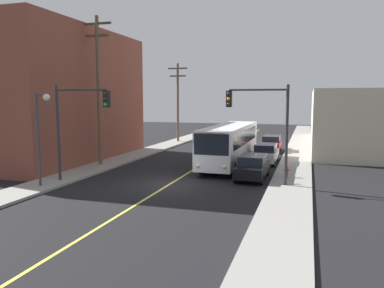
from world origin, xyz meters
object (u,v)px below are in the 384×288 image
(utility_pole_near, at_px, (98,85))
(street_lamp_left, at_px, (41,126))
(fire_hydrant, at_px, (286,170))
(utility_pole_mid, at_px, (178,99))
(traffic_signal_left_corner, at_px, (79,115))
(traffic_signal_right_corner, at_px, (261,116))
(parked_car_silver, at_px, (266,153))
(parked_car_black, at_px, (253,167))
(parked_car_red, at_px, (271,143))
(city_bus, at_px, (230,143))

(utility_pole_near, bearing_deg, street_lamp_left, -84.82)
(fire_hydrant, bearing_deg, utility_pole_mid, 127.12)
(traffic_signal_left_corner, relative_size, traffic_signal_right_corner, 1.00)
(street_lamp_left, bearing_deg, parked_car_silver, 47.76)
(parked_car_silver, distance_m, traffic_signal_right_corner, 9.10)
(utility_pole_mid, distance_m, traffic_signal_left_corner, 23.79)
(utility_pole_mid, height_order, fire_hydrant, utility_pole_mid)
(traffic_signal_right_corner, distance_m, street_lamp_left, 13.04)
(street_lamp_left, relative_size, fire_hydrant, 6.55)
(parked_car_silver, bearing_deg, parked_car_black, -91.17)
(parked_car_red, relative_size, traffic_signal_right_corner, 0.74)
(parked_car_silver, height_order, traffic_signal_left_corner, traffic_signal_left_corner)
(parked_car_red, xyz_separation_m, fire_hydrant, (2.21, -13.32, -0.26))
(utility_pole_near, relative_size, traffic_signal_right_corner, 1.91)
(street_lamp_left, height_order, fire_hydrant, street_lamp_left)
(traffic_signal_right_corner, height_order, street_lamp_left, traffic_signal_right_corner)
(parked_car_silver, xyz_separation_m, traffic_signal_left_corner, (-10.27, -11.12, 3.46))
(parked_car_silver, xyz_separation_m, utility_pole_near, (-12.39, -5.10, 5.56))
(utility_pole_mid, bearing_deg, parked_car_black, -58.30)
(traffic_signal_right_corner, bearing_deg, city_bus, 115.53)
(city_bus, height_order, parked_car_silver, city_bus)
(parked_car_silver, xyz_separation_m, fire_hydrant, (1.99, -5.90, -0.26))
(city_bus, relative_size, traffic_signal_right_corner, 2.03)
(parked_car_silver, xyz_separation_m, street_lamp_left, (-11.68, -12.87, 2.90))
(parked_car_red, relative_size, utility_pole_mid, 0.47)
(parked_car_black, height_order, street_lamp_left, street_lamp_left)
(utility_pole_mid, xyz_separation_m, traffic_signal_left_corner, (1.73, -23.71, -1.04))
(parked_car_black, bearing_deg, fire_hydrant, 18.74)
(parked_car_black, distance_m, utility_pole_mid, 23.02)
(city_bus, relative_size, utility_pole_mid, 1.29)
(parked_car_black, relative_size, traffic_signal_left_corner, 0.74)
(parked_car_silver, relative_size, utility_pole_mid, 0.47)
(city_bus, xyz_separation_m, traffic_signal_right_corner, (3.21, -6.72, 2.49))
(parked_car_red, distance_m, utility_pole_near, 18.33)
(traffic_signal_right_corner, bearing_deg, utility_pole_near, 165.70)
(parked_car_black, relative_size, parked_car_red, 1.00)
(city_bus, xyz_separation_m, parked_car_black, (2.52, -4.94, -0.98))
(parked_car_black, bearing_deg, parked_car_silver, 88.83)
(city_bus, xyz_separation_m, utility_pole_mid, (-9.34, 14.27, 3.52))
(parked_car_red, bearing_deg, street_lamp_left, -119.47)
(utility_pole_near, xyz_separation_m, street_lamp_left, (0.70, -7.77, -2.66))
(parked_car_black, distance_m, parked_car_red, 14.04)
(parked_car_black, xyz_separation_m, utility_pole_near, (-12.25, 1.52, 5.56))
(parked_car_red, height_order, utility_pole_mid, utility_pole_mid)
(parked_car_black, distance_m, fire_hydrant, 2.26)
(utility_pole_mid, distance_m, street_lamp_left, 25.51)
(street_lamp_left, bearing_deg, city_bus, 51.11)
(traffic_signal_left_corner, bearing_deg, street_lamp_left, -128.99)
(parked_car_black, bearing_deg, traffic_signal_right_corner, -68.82)
(parked_car_black, relative_size, parked_car_silver, 1.00)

